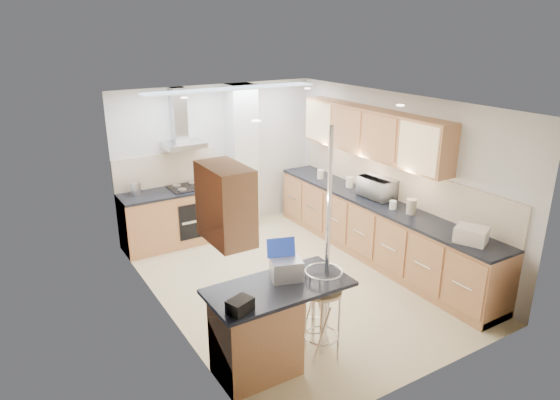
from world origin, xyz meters
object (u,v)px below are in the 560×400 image
laptop (286,269)px  bread_bin (471,235)px  microwave (378,188)px  bar_stool_near (322,313)px  bar_stool_end (313,305)px

laptop → bread_bin: 2.45m
microwave → laptop: bearing=116.8°
microwave → bar_stool_near: size_ratio=0.55×
bar_stool_end → bread_bin: 2.14m
bar_stool_end → bread_bin: size_ratio=2.60×
bar_stool_near → bar_stool_end: size_ratio=1.09×
microwave → bread_bin: size_ratio=1.56×
bar_stool_end → bread_bin: bread_bin is taller
microwave → bar_stool_near: (-2.24, -1.68, -0.56)m
laptop → bar_stool_near: laptop is taller
microwave → bar_stool_end: 2.69m
microwave → bread_bin: microwave is taller
laptop → bar_stool_end: size_ratio=0.33×
laptop → bar_stool_near: 0.66m
bar_stool_end → laptop: bearing=119.9°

